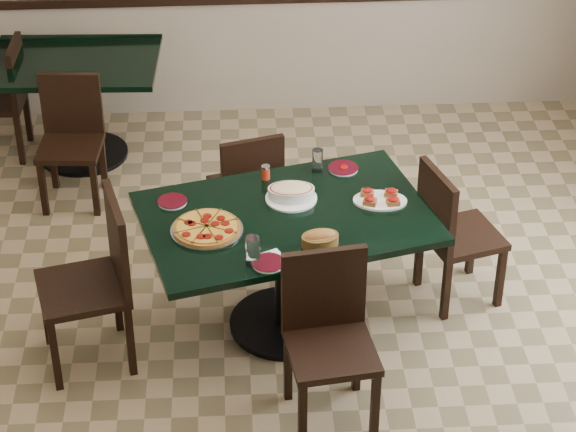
{
  "coord_description": "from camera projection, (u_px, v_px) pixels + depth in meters",
  "views": [
    {
      "loc": [
        -0.2,
        -4.89,
        4.05
      ],
      "look_at": [
        0.08,
        0.0,
        0.82
      ],
      "focal_mm": 70.0,
      "sensor_mm": 36.0,
      "label": 1
    }
  ],
  "objects": [
    {
      "name": "water_glass_a",
      "position": [
        318.0,
        160.0,
        6.36
      ],
      "size": [
        0.06,
        0.06,
        0.13
      ],
      "primitive_type": "cylinder",
      "color": "silver",
      "rests_on": "main_table"
    },
    {
      "name": "water_glass_b",
      "position": [
        253.0,
        251.0,
        5.59
      ],
      "size": [
        0.07,
        0.07,
        0.16
      ],
      "primitive_type": "cylinder",
      "color": "silver",
      "rests_on": "main_table"
    },
    {
      "name": "chair_far",
      "position": [
        248.0,
        185.0,
        6.81
      ],
      "size": [
        0.48,
        0.48,
        0.83
      ],
      "rotation": [
        0.0,
        0.0,
        3.42
      ],
      "color": "black",
      "rests_on": "floor"
    },
    {
      "name": "pepperoni_pizza",
      "position": [
        207.0,
        228.0,
        5.87
      ],
      "size": [
        0.38,
        0.38,
        0.04
      ],
      "rotation": [
        0.0,
        0.0,
        0.34
      ],
      "color": "#ADAEB4",
      "rests_on": "main_table"
    },
    {
      "name": "bread_basket",
      "position": [
        320.0,
        239.0,
        5.75
      ],
      "size": [
        0.22,
        0.17,
        0.09
      ],
      "rotation": [
        0.0,
        0.0,
        0.2
      ],
      "color": "brown",
      "rests_on": "main_table"
    },
    {
      "name": "bruschetta_platter",
      "position": [
        380.0,
        198.0,
        6.1
      ],
      "size": [
        0.32,
        0.24,
        0.05
      ],
      "rotation": [
        0.0,
        0.0,
        -0.11
      ],
      "color": "silver",
      "rests_on": "main_table"
    },
    {
      "name": "lasagna_casserole",
      "position": [
        291.0,
        192.0,
        6.11
      ],
      "size": [
        0.28,
        0.28,
        0.09
      ],
      "rotation": [
        0.0,
        0.0,
        -0.03
      ],
      "color": "silver",
      "rests_on": "main_table"
    },
    {
      "name": "napkin_setting",
      "position": [
        271.0,
        259.0,
        5.66
      ],
      "size": [
        0.19,
        0.19,
        0.01
      ],
      "rotation": [
        0.0,
        0.0,
        0.46
      ],
      "color": "white",
      "rests_on": "main_table"
    },
    {
      "name": "main_table",
      "position": [
        287.0,
        243.0,
        6.1
      ],
      "size": [
        1.72,
        1.33,
        0.75
      ],
      "rotation": [
        0.0,
        0.0,
        0.26
      ],
      "color": "black",
      "rests_on": "floor"
    },
    {
      "name": "chair_left",
      "position": [
        98.0,
        273.0,
        5.9
      ],
      "size": [
        0.56,
        0.56,
        0.98
      ],
      "rotation": [
        0.0,
        0.0,
        -1.32
      ],
      "color": "black",
      "rests_on": "floor"
    },
    {
      "name": "chair_right",
      "position": [
        451.0,
        229.0,
        6.36
      ],
      "size": [
        0.51,
        0.51,
        0.88
      ],
      "rotation": [
        0.0,
        0.0,
        1.87
      ],
      "color": "black",
      "rests_on": "floor"
    },
    {
      "name": "side_plate_far_l",
      "position": [
        172.0,
        201.0,
        6.1
      ],
      "size": [
        0.16,
        0.16,
        0.02
      ],
      "rotation": [
        0.0,
        0.0,
        0.49
      ],
      "color": "silver",
      "rests_on": "main_table"
    },
    {
      "name": "side_plate_near",
      "position": [
        268.0,
        263.0,
        5.62
      ],
      "size": [
        0.17,
        0.17,
        0.02
      ],
      "rotation": [
        0.0,
        0.0,
        0.11
      ],
      "color": "silver",
      "rests_on": "main_table"
    },
    {
      "name": "pepper_shaker",
      "position": [
        266.0,
        172.0,
        6.29
      ],
      "size": [
        0.05,
        0.05,
        0.08
      ],
      "color": "red",
      "rests_on": "main_table"
    },
    {
      "name": "back_chair_near",
      "position": [
        71.0,
        133.0,
        7.32
      ],
      "size": [
        0.43,
        0.43,
        0.85
      ],
      "rotation": [
        0.0,
        0.0,
        -0.08
      ],
      "color": "black",
      "rests_on": "floor"
    },
    {
      "name": "chair_near",
      "position": [
        328.0,
        329.0,
        5.57
      ],
      "size": [
        0.48,
        0.48,
        0.92
      ],
      "rotation": [
        0.0,
        0.0,
        0.14
      ],
      "color": "black",
      "rests_on": "floor"
    },
    {
      "name": "room_shell",
      "position": [
        419.0,
        18.0,
        7.16
      ],
      "size": [
        5.5,
        5.5,
        5.5
      ],
      "color": "silver",
      "rests_on": "floor"
    },
    {
      "name": "floor",
      "position": [
        273.0,
        338.0,
        6.31
      ],
      "size": [
        5.5,
        5.5,
        0.0
      ],
      "primitive_type": "plane",
      "color": "#927854",
      "rests_on": "ground"
    },
    {
      "name": "back_table",
      "position": [
        77.0,
        89.0,
        7.73
      ],
      "size": [
        1.18,
        0.88,
        0.75
      ],
      "rotation": [
        0.0,
        0.0,
        -0.04
      ],
      "color": "black",
      "rests_on": "floor"
    },
    {
      "name": "side_plate_far_r",
      "position": [
        343.0,
        168.0,
        6.4
      ],
      "size": [
        0.17,
        0.17,
        0.03
      ],
      "rotation": [
        0.0,
        0.0,
        -0.1
      ],
      "color": "silver",
      "rests_on": "main_table"
    },
    {
      "name": "back_chair_left",
      "position": [
        5.0,
        93.0,
        7.8
      ],
      "size": [
        0.41,
        0.41,
        0.85
      ],
      "rotation": [
        0.0,
        0.0,
        -1.6
      ],
      "color": "black",
      "rests_on": "floor"
    }
  ]
}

